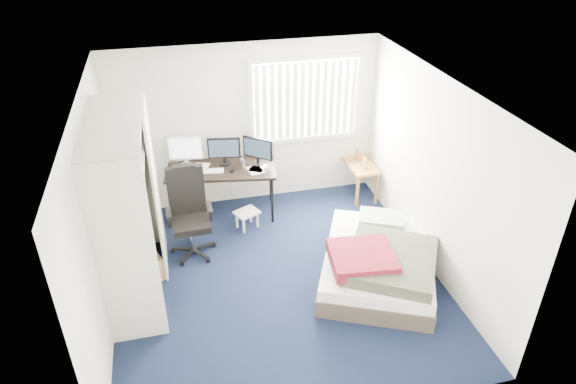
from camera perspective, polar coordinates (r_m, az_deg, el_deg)
The scene contains 10 objects.
ground at distance 6.67m, azimuth -1.09°, elevation -9.63°, with size 4.20×4.20×0.00m, color black.
room_shell at distance 5.81m, azimuth -1.24°, elevation 1.82°, with size 4.20×4.20×4.20m.
window_assembly at distance 7.78m, azimuth 1.98°, elevation 10.20°, with size 1.72×0.09×1.32m.
closet at distance 6.05m, azimuth -17.44°, elevation -0.20°, with size 0.64×1.84×2.22m.
desk at distance 7.61m, azimuth -7.43°, elevation 2.93°, with size 1.69×0.99×1.24m.
office_chair at distance 7.01m, azimuth -10.83°, elevation -3.14°, with size 0.60×0.60×1.25m.
footstool at distance 7.51m, azimuth -4.58°, elevation -2.58°, with size 0.41×0.38×0.27m.
nightstand at distance 8.29m, azimuth 7.96°, elevation 2.81°, with size 0.42×0.81×0.73m.
bed at distance 6.61m, azimuth 10.08°, elevation -7.66°, with size 1.99×2.21×0.60m.
pine_box at distance 6.81m, azimuth -15.69°, elevation -8.29°, with size 0.42×0.32×0.32m, color #A28351.
Camera 1 is at (-1.09, -4.98, 4.30)m, focal length 32.00 mm.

